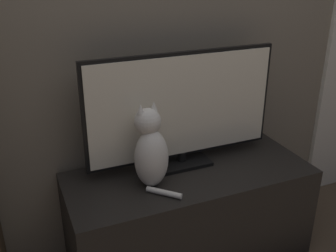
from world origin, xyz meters
TOP-DOWN VIEW (x-y plane):
  - wall_back at (0.00, 1.22)m, footprint 4.80×0.05m
  - tv_stand at (0.00, 0.91)m, footprint 1.32×0.54m
  - tv at (0.00, 1.02)m, footprint 1.05×0.18m
  - cat at (-0.23, 0.88)m, footprint 0.20×0.29m

SIDE VIEW (x-z plane):
  - tv_stand at x=0.00m, z-range 0.00..0.54m
  - cat at x=-0.23m, z-range 0.51..0.94m
  - tv at x=0.00m, z-range 0.55..1.18m
  - wall_back at x=0.00m, z-range 0.00..2.60m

